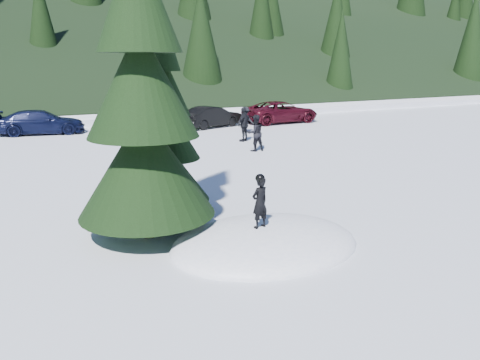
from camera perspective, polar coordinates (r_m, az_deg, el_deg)
name	(u,v)px	position (r m, az deg, el deg)	size (l,w,h in m)	color
ground	(265,245)	(10.85, 3.08, -7.93)	(200.00, 200.00, 0.00)	white
snow_mound	(265,245)	(10.85, 3.08, -7.93)	(4.48, 3.52, 0.96)	white
spruce_tall	(142,97)	(10.88, -11.85, 9.89)	(3.20, 3.20, 8.60)	black
spruce_short	(167,138)	(12.64, -8.89, 5.05)	(2.20, 2.20, 5.37)	black
child_skier	(260,203)	(10.36, 2.43, -2.77)	(0.42, 0.28, 1.16)	black
adult_0	(255,133)	(21.78, 1.87, 5.75)	(0.82, 0.64, 1.69)	black
adult_1	(244,124)	(24.42, 0.51, 6.81)	(1.05, 0.44, 1.79)	black
adult_2	(245,120)	(27.52, 0.67, 7.36)	(0.96, 0.55, 1.49)	black
car_3	(41,122)	(29.22, -23.08, 6.51)	(1.92, 4.73, 1.37)	black
car_4	(132,119)	(29.10, -12.98, 7.25)	(1.61, 4.01, 1.37)	gray
car_5	(212,117)	(29.72, -3.43, 7.70)	(1.41, 4.05, 1.34)	black
car_6	(281,112)	(32.06, 5.00, 8.27)	(2.41, 5.22, 1.45)	#3D0B15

